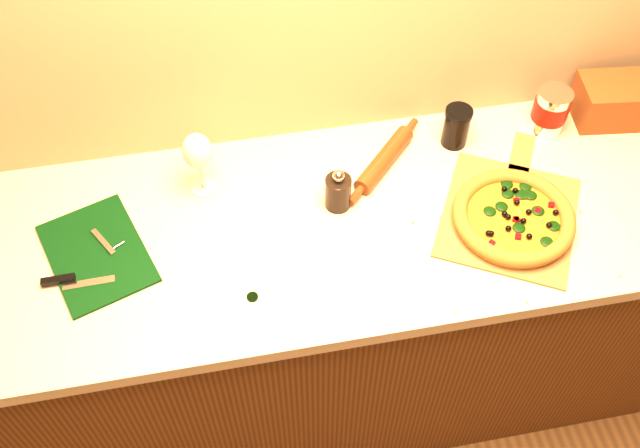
{
  "coord_description": "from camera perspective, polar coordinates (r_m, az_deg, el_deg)",
  "views": [
    {
      "loc": [
        -0.29,
        0.35,
        2.32
      ],
      "look_at": [
        -0.09,
        1.38,
        0.96
      ],
      "focal_mm": 40.0,
      "sensor_mm": 36.0,
      "label": 1
    }
  ],
  "objects": [
    {
      "name": "cabinet",
      "position": [
        2.2,
        2.19,
        -7.07
      ],
      "size": [
        2.8,
        0.65,
        0.86
      ],
      "primitive_type": "cube",
      "color": "#41210D",
      "rests_on": "ground"
    },
    {
      "name": "countertop",
      "position": [
        1.82,
        2.62,
        0.12
      ],
      "size": [
        2.84,
        0.68,
        0.04
      ],
      "primitive_type": "cube",
      "color": "beige",
      "rests_on": "cabinet"
    },
    {
      "name": "pizza_peel",
      "position": [
        1.88,
        14.92,
        0.89
      ],
      "size": [
        0.46,
        0.52,
        0.01
      ],
      "rotation": [
        0.0,
        0.0,
        -0.5
      ],
      "color": "brown",
      "rests_on": "countertop"
    },
    {
      "name": "pizza",
      "position": [
        1.84,
        15.21,
        0.52
      ],
      "size": [
        0.3,
        0.3,
        0.04
      ],
      "color": "#B16D2C",
      "rests_on": "pizza_peel"
    },
    {
      "name": "cutting_board",
      "position": [
        1.82,
        -17.49,
        -2.32
      ],
      "size": [
        0.31,
        0.36,
        0.02
      ],
      "rotation": [
        0.0,
        0.0,
        0.33
      ],
      "color": "black",
      "rests_on": "countertop"
    },
    {
      "name": "bottle_cap",
      "position": [
        1.68,
        -5.43,
        -5.83
      ],
      "size": [
        0.04,
        0.04,
        0.01
      ],
      "primitive_type": "cylinder",
      "rotation": [
        0.0,
        0.0,
        0.43
      ],
      "color": "black",
      "rests_on": "countertop"
    },
    {
      "name": "pepper_grinder",
      "position": [
        1.79,
        1.46,
        2.62
      ],
      "size": [
        0.07,
        0.07,
        0.13
      ],
      "color": "black",
      "rests_on": "countertop"
    },
    {
      "name": "rolling_pin",
      "position": [
        1.91,
        5.15,
        5.16
      ],
      "size": [
        0.25,
        0.27,
        0.05
      ],
      "rotation": [
        0.0,
        0.0,
        0.81
      ],
      "color": "#592D0F",
      "rests_on": "countertop"
    },
    {
      "name": "coffee_canister",
      "position": [
        2.07,
        17.95,
        8.66
      ],
      "size": [
        0.1,
        0.1,
        0.13
      ],
      "color": "silver",
      "rests_on": "countertop"
    },
    {
      "name": "wine_glass",
      "position": [
        1.79,
        -9.78,
        5.65
      ],
      "size": [
        0.08,
        0.08,
        0.19
      ],
      "color": "silver",
      "rests_on": "countertop"
    },
    {
      "name": "dark_jar",
      "position": [
        1.97,
        10.85,
        7.66
      ],
      "size": [
        0.07,
        0.07,
        0.12
      ],
      "color": "black",
      "rests_on": "countertop"
    }
  ]
}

